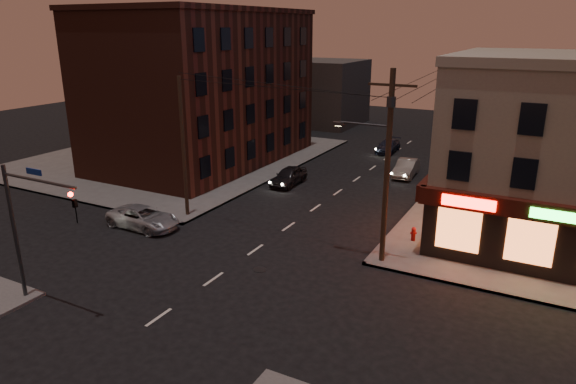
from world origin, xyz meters
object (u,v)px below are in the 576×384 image
Objects in this scene: suv_cross at (143,218)px; sedan_near at (289,176)px; fire_hydrant at (413,233)px; sedan_mid at (406,168)px; sedan_far at (388,146)px.

sedan_near is (3.73, 12.36, 0.04)m from suv_cross.
sedan_near is 4.98× the size of fire_hydrant.
sedan_near is 10.21m from sedan_mid.
sedan_mid is 8.70m from sedan_far.
sedan_near is at bearing -140.38° from sedan_mid.
sedan_mid is at bearing 41.23° from sedan_near.
suv_cross is 16.50m from fire_hydrant.
sedan_mid reaches higher than suv_cross.
suv_cross is 1.14× the size of sedan_far.
sedan_near is at bearing -15.68° from suv_cross.
suv_cross is 22.29m from sedan_mid.
sedan_far is at bearing -14.00° from suv_cross.
fire_hydrant is at bearing -30.91° from sedan_near.
sedan_near is at bearing -105.02° from sedan_far.
sedan_mid is 5.12× the size of fire_hydrant.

